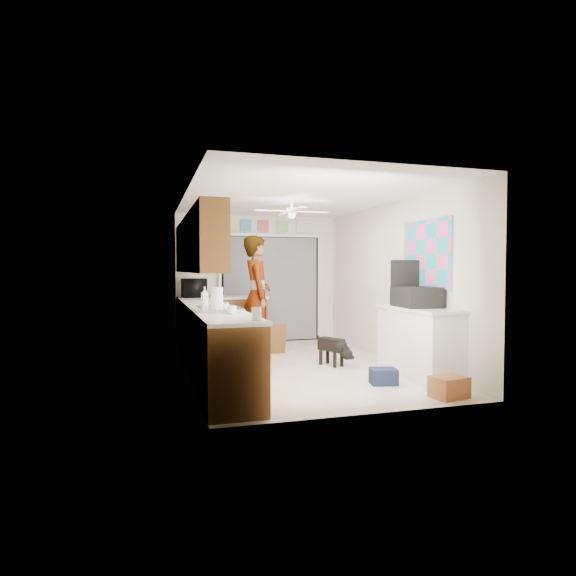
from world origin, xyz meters
TOP-DOWN VIEW (x-y plane):
  - floor at (0.00, 0.00)m, footprint 5.00×5.00m
  - ceiling at (0.00, 0.00)m, footprint 5.00×5.00m
  - wall_back at (0.00, 2.50)m, footprint 3.20×0.00m
  - wall_front at (0.00, -2.50)m, footprint 3.20×0.00m
  - wall_left at (-1.60, 0.00)m, footprint 0.00×5.00m
  - wall_right at (1.60, 0.00)m, footprint 0.00×5.00m
  - left_base_cabinets at (-1.30, 0.00)m, footprint 0.60×4.80m
  - left_countertop at (-1.29, 0.00)m, footprint 0.62×4.80m
  - upper_cabinets at (-1.44, 0.20)m, footprint 0.32×4.00m
  - sink_basin at (-1.29, -1.00)m, footprint 0.50×0.76m
  - faucet at (-1.48, -1.00)m, footprint 0.03×0.03m
  - peninsula_base at (-0.50, 2.00)m, footprint 1.00×0.60m
  - peninsula_top at (-0.50, 2.00)m, footprint 1.04×0.64m
  - back_opening_recess at (0.25, 2.47)m, footprint 2.00×0.06m
  - curtain_panel at (0.25, 2.43)m, footprint 1.90×0.03m
  - door_trim_left at (-0.77, 2.44)m, footprint 0.06×0.04m
  - door_trim_right at (1.27, 2.44)m, footprint 0.06×0.04m
  - door_trim_head at (0.25, 2.44)m, footprint 2.10×0.04m
  - header_frame_0 at (-0.60, 2.47)m, footprint 0.22×0.02m
  - header_frame_1 at (-0.25, 2.47)m, footprint 0.22×0.02m
  - header_frame_2 at (0.10, 2.47)m, footprint 0.22×0.02m
  - header_frame_3 at (0.50, 2.47)m, footprint 0.22×0.02m
  - header_frame_4 at (0.90, 2.47)m, footprint 0.22×0.02m
  - route66_sign at (-0.95, 2.47)m, footprint 0.22×0.02m
  - right_counter_base at (1.35, -1.20)m, footprint 0.50×1.40m
  - right_counter_top at (1.34, -1.20)m, footprint 0.54×1.44m
  - abstract_painting at (1.58, -1.00)m, footprint 0.03×1.15m
  - ceiling_fan at (0.00, 0.20)m, footprint 1.14×1.14m
  - microwave at (-1.31, 1.93)m, footprint 0.43×0.62m
  - soap_bottle at (-1.40, -0.52)m, footprint 0.13×0.13m
  - cup at (-1.21, -1.43)m, footprint 0.14×0.14m
  - jar_a at (-1.10, -2.23)m, footprint 0.12×0.12m
  - jar_b at (-1.25, -1.25)m, footprint 0.08×0.08m
  - paper_towel_roll at (-1.35, -1.30)m, footprint 0.14×0.14m
  - suitcase at (1.32, -1.17)m, footprint 0.52×0.66m
  - suitcase_rim at (1.32, -1.17)m, footprint 0.48×0.61m
  - suitcase_lid at (1.32, -0.88)m, footprint 0.42×0.06m
  - cardboard_box at (1.12, -2.20)m, footprint 0.43×0.35m
  - navy_crate at (0.72, -1.42)m, footprint 0.38×0.34m
  - cabinet_door_panel at (-0.03, 1.02)m, footprint 0.35×0.13m
  - man at (-0.36, 0.99)m, footprint 0.56×0.78m
  - dog at (0.52, -0.14)m, footprint 0.47×0.64m

SIDE VIEW (x-z plane):
  - floor at x=0.00m, z-range 0.00..0.00m
  - navy_crate at x=0.72m, z-range 0.00..0.20m
  - cardboard_box at x=1.12m, z-range 0.00..0.24m
  - dog at x=0.52m, z-range 0.00..0.47m
  - cabinet_door_panel at x=-0.03m, z-range 0.00..0.52m
  - left_base_cabinets at x=-1.30m, z-range 0.00..0.90m
  - peninsula_base at x=-0.50m, z-range 0.00..0.90m
  - right_counter_base at x=1.35m, z-range 0.00..0.90m
  - left_countertop at x=-1.29m, z-range 0.90..0.94m
  - peninsula_top at x=-0.50m, z-range 0.90..0.94m
  - right_counter_top at x=1.34m, z-range 0.90..0.94m
  - sink_basin at x=-1.29m, z-range 0.92..0.98m
  - suitcase_rim at x=1.32m, z-range 0.95..0.97m
  - cup at x=-1.21m, z-range 0.94..1.03m
  - jar_b at x=-1.25m, z-range 0.94..1.06m
  - man at x=-0.36m, z-range 0.00..2.00m
  - jar_a at x=-1.10m, z-range 0.94..1.07m
  - faucet at x=-1.48m, z-range 0.94..1.16m
  - back_opening_recess at x=0.25m, z-range 0.00..2.10m
  - door_trim_left at x=-0.77m, z-range 0.00..2.10m
  - door_trim_right at x=1.27m, z-range 0.00..2.10m
  - curtain_panel at x=0.25m, z-range 0.03..2.08m
  - suitcase at x=1.32m, z-range 0.94..1.21m
  - soap_bottle at x=-1.40m, z-range 0.94..1.22m
  - paper_towel_roll at x=-1.35m, z-range 0.94..1.24m
  - microwave at x=-1.31m, z-range 0.94..1.28m
  - wall_back at x=0.00m, z-range -0.35..2.85m
  - wall_front at x=0.00m, z-range -0.35..2.85m
  - wall_left at x=-1.60m, z-range -1.25..3.75m
  - wall_right at x=1.60m, z-range -1.25..3.75m
  - suitcase_lid at x=1.32m, z-range 1.07..1.57m
  - abstract_painting at x=1.58m, z-range 1.17..2.12m
  - upper_cabinets at x=-1.44m, z-range 1.40..2.20m
  - door_trim_head at x=0.25m, z-range 2.09..2.15m
  - header_frame_0 at x=-0.60m, z-range 2.19..2.41m
  - header_frame_1 at x=-0.25m, z-range 2.19..2.41m
  - header_frame_2 at x=0.10m, z-range 2.19..2.41m
  - header_frame_3 at x=0.50m, z-range 2.19..2.41m
  - header_frame_4 at x=0.90m, z-range 2.19..2.41m
  - route66_sign at x=-0.95m, z-range 2.17..2.43m
  - ceiling_fan at x=0.00m, z-range 2.20..2.44m
  - ceiling at x=0.00m, z-range 2.50..2.50m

